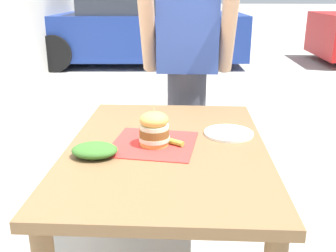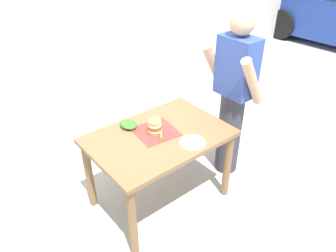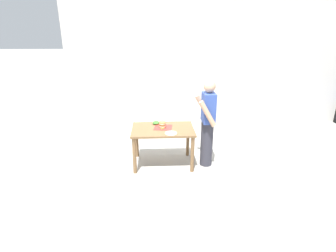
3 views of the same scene
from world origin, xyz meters
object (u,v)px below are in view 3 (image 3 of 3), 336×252
at_px(sandwich, 162,124).
at_px(parked_car_far_end, 302,75).
at_px(side_plate_with_forks, 171,133).
at_px(patio_table, 163,134).
at_px(pickle_spear, 163,128).
at_px(side_salad, 156,123).
at_px(diner_across_table, 207,123).

bearing_deg(sandwich, parked_car_far_end, 135.93).
bearing_deg(sandwich, side_plate_with_forks, 24.63).
xyz_separation_m(patio_table, pickle_spear, (0.03, 0.00, 0.13)).
relative_size(patio_table, sandwich, 6.69).
relative_size(sandwich, side_salad, 1.00).
distance_m(side_plate_with_forks, diner_across_table, 0.74).
distance_m(patio_table, parked_car_far_end, 9.26).
xyz_separation_m(sandwich, diner_across_table, (0.13, 0.85, 0.06)).
bearing_deg(diner_across_table, side_plate_with_forks, -74.78).
distance_m(patio_table, side_salad, 0.34).
relative_size(pickle_spear, side_plate_with_forks, 0.45).
height_order(patio_table, sandwich, sandwich).
distance_m(patio_table, diner_across_table, 0.89).
height_order(patio_table, diner_across_table, diner_across_table).
xyz_separation_m(side_plate_with_forks, parked_car_far_end, (-6.95, 6.27, -0.04)).
bearing_deg(parked_car_far_end, sandwich, -44.07).
height_order(pickle_spear, side_salad, side_salad).
bearing_deg(side_salad, side_plate_with_forks, 26.58).
bearing_deg(diner_across_table, parked_car_far_end, 140.55).
height_order(pickle_spear, diner_across_table, diner_across_table).
bearing_deg(side_plate_with_forks, diner_across_table, 105.22).
xyz_separation_m(side_salad, parked_car_far_end, (-6.40, 6.54, -0.06)).
relative_size(sandwich, parked_car_far_end, 0.04).
bearing_deg(patio_table, side_salad, -154.49).
bearing_deg(sandwich, pickle_spear, 7.97).
height_order(pickle_spear, parked_car_far_end, parked_car_far_end).
height_order(sandwich, side_plate_with_forks, sandwich).
distance_m(pickle_spear, diner_across_table, 0.85).
height_order(pickle_spear, side_plate_with_forks, pickle_spear).
bearing_deg(sandwich, diner_across_table, 81.31).
bearing_deg(side_plate_with_forks, sandwich, -155.37).
bearing_deg(side_salad, sandwich, 29.29).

